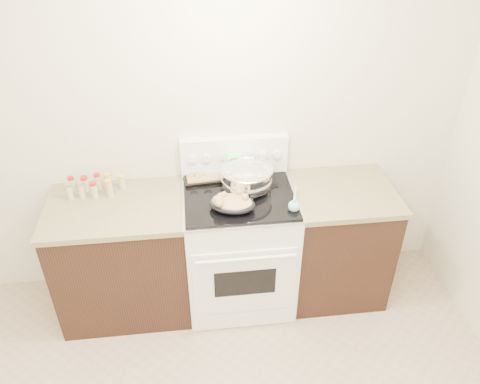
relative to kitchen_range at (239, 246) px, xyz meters
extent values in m
cube|color=beige|center=(-0.35, 0.35, 0.86)|extent=(4.00, 0.05, 2.70)
cube|color=black|center=(-0.83, 0.01, -0.05)|extent=(0.90, 0.64, 0.88)
cube|color=brown|center=(-0.83, 0.01, 0.41)|extent=(0.93, 0.67, 0.04)
cube|color=black|center=(0.73, 0.01, -0.05)|extent=(0.70, 0.64, 0.88)
cube|color=brown|center=(0.73, 0.01, 0.41)|extent=(0.73, 0.67, 0.04)
cube|color=white|center=(0.00, 0.00, -0.03)|extent=(0.76, 0.66, 0.92)
cube|color=white|center=(0.00, -0.34, -0.04)|extent=(0.70, 0.01, 0.55)
cube|color=black|center=(0.00, -0.35, -0.04)|extent=(0.42, 0.01, 0.22)
cylinder|color=white|center=(0.00, -0.38, 0.21)|extent=(0.65, 0.02, 0.02)
cube|color=white|center=(0.00, -0.34, -0.41)|extent=(0.70, 0.01, 0.14)
cube|color=silver|center=(0.00, 0.00, 0.44)|extent=(0.78, 0.68, 0.01)
cube|color=black|center=(0.00, 0.00, 0.45)|extent=(0.74, 0.64, 0.01)
cube|color=white|center=(0.00, 0.29, 0.59)|extent=(0.76, 0.07, 0.28)
cylinder|color=white|center=(-0.30, 0.24, 0.61)|extent=(0.06, 0.02, 0.06)
cylinder|color=white|center=(-0.20, 0.24, 0.61)|extent=(0.06, 0.02, 0.06)
cylinder|color=white|center=(0.20, 0.24, 0.61)|extent=(0.06, 0.02, 0.06)
cylinder|color=white|center=(0.30, 0.24, 0.61)|extent=(0.06, 0.02, 0.06)
cube|color=#19E533|center=(0.00, 0.25, 0.61)|extent=(0.09, 0.00, 0.04)
cube|color=silver|center=(-0.08, 0.25, 0.61)|extent=(0.05, 0.00, 0.05)
cube|color=silver|center=(0.08, 0.25, 0.61)|extent=(0.05, 0.00, 0.05)
ellipsoid|color=silver|center=(0.06, 0.06, 0.52)|extent=(0.37, 0.37, 0.21)
cylinder|color=silver|center=(0.06, 0.06, 0.46)|extent=(0.19, 0.19, 0.01)
torus|color=silver|center=(0.06, 0.06, 0.61)|extent=(0.36, 0.36, 0.02)
cylinder|color=silver|center=(0.06, 0.06, 0.55)|extent=(0.34, 0.34, 0.12)
cylinder|color=brown|center=(0.06, 0.06, 0.60)|extent=(0.32, 0.32, 0.00)
cube|color=beige|center=(0.13, -0.03, 0.60)|extent=(0.03, 0.03, 0.02)
cube|color=beige|center=(0.19, 0.07, 0.60)|extent=(0.03, 0.03, 0.02)
cube|color=beige|center=(0.00, 0.03, 0.60)|extent=(0.04, 0.04, 0.03)
cube|color=beige|center=(0.17, 0.14, 0.60)|extent=(0.03, 0.03, 0.02)
cube|color=beige|center=(0.08, 0.01, 0.60)|extent=(0.04, 0.04, 0.03)
cube|color=beige|center=(0.01, 0.06, 0.60)|extent=(0.03, 0.03, 0.02)
cube|color=beige|center=(0.05, 0.15, 0.60)|extent=(0.03, 0.03, 0.02)
cube|color=beige|center=(0.14, 0.01, 0.60)|extent=(0.03, 0.03, 0.02)
cube|color=beige|center=(0.00, 0.03, 0.60)|extent=(0.04, 0.04, 0.03)
cube|color=beige|center=(0.03, -0.01, 0.60)|extent=(0.04, 0.04, 0.03)
cube|color=beige|center=(-0.02, -0.03, 0.60)|extent=(0.04, 0.04, 0.03)
cube|color=beige|center=(-0.04, 0.07, 0.60)|extent=(0.04, 0.04, 0.02)
cube|color=beige|center=(-0.07, 0.03, 0.60)|extent=(0.04, 0.04, 0.03)
ellipsoid|color=black|center=(-0.06, -0.16, 0.49)|extent=(0.35, 0.29, 0.08)
ellipsoid|color=tan|center=(-0.06, -0.16, 0.51)|extent=(0.31, 0.26, 0.06)
sphere|color=tan|center=(-0.15, -0.21, 0.54)|extent=(0.05, 0.05, 0.05)
sphere|color=tan|center=(-0.11, -0.12, 0.54)|extent=(0.04, 0.04, 0.04)
sphere|color=tan|center=(-0.13, -0.13, 0.54)|extent=(0.05, 0.05, 0.05)
sphere|color=tan|center=(-0.01, -0.09, 0.54)|extent=(0.04, 0.04, 0.04)
sphere|color=tan|center=(-0.15, -0.17, 0.54)|extent=(0.05, 0.05, 0.05)
sphere|color=tan|center=(-0.16, -0.17, 0.54)|extent=(0.06, 0.06, 0.06)
sphere|color=tan|center=(-0.15, -0.16, 0.54)|extent=(0.05, 0.05, 0.05)
sphere|color=tan|center=(0.02, -0.16, 0.54)|extent=(0.05, 0.05, 0.05)
cube|color=black|center=(-0.17, 0.28, 0.46)|extent=(0.43, 0.32, 0.02)
cube|color=tan|center=(-0.17, 0.28, 0.48)|extent=(0.39, 0.27, 0.02)
sphere|color=tan|center=(-0.31, 0.22, 0.49)|extent=(0.04, 0.04, 0.04)
sphere|color=tan|center=(-0.21, 0.33, 0.49)|extent=(0.04, 0.04, 0.04)
sphere|color=tan|center=(-0.15, 0.35, 0.49)|extent=(0.03, 0.03, 0.03)
sphere|color=tan|center=(-0.28, 0.24, 0.49)|extent=(0.04, 0.04, 0.04)
sphere|color=tan|center=(-0.16, 0.35, 0.49)|extent=(0.04, 0.04, 0.04)
sphere|color=tan|center=(-0.03, 0.21, 0.49)|extent=(0.04, 0.04, 0.04)
sphere|color=tan|center=(-0.17, 0.28, 0.49)|extent=(0.03, 0.03, 0.03)
sphere|color=tan|center=(-0.23, 0.23, 0.49)|extent=(0.03, 0.03, 0.03)
sphere|color=tan|center=(-0.22, 0.34, 0.49)|extent=(0.04, 0.04, 0.04)
sphere|color=tan|center=(-0.27, 0.20, 0.49)|extent=(0.04, 0.04, 0.04)
cylinder|color=#A06C49|center=(0.07, 0.06, 0.46)|extent=(0.03, 0.29, 0.01)
sphere|color=#A06C49|center=(0.07, -0.05, 0.47)|extent=(0.04, 0.04, 0.04)
sphere|color=#8DCBD2|center=(0.33, -0.22, 0.48)|extent=(0.08, 0.08, 0.08)
cylinder|color=#8DCBD2|center=(0.36, -0.11, 0.51)|extent=(0.08, 0.24, 0.07)
cylinder|color=#BFB28C|center=(-1.13, 0.21, 0.48)|extent=(0.04, 0.04, 0.09)
cylinder|color=#B21414|center=(-1.13, 0.21, 0.53)|extent=(0.04, 0.04, 0.02)
cylinder|color=#BFB28C|center=(-1.04, 0.21, 0.48)|extent=(0.05, 0.05, 0.10)
cylinder|color=#B21414|center=(-1.04, 0.21, 0.53)|extent=(0.05, 0.05, 0.02)
cylinder|color=#BFB28C|center=(-0.96, 0.21, 0.48)|extent=(0.04, 0.04, 0.11)
cylinder|color=#B21414|center=(-0.96, 0.21, 0.55)|extent=(0.04, 0.04, 0.02)
cylinder|color=#BFB28C|center=(-0.88, 0.20, 0.49)|extent=(0.04, 0.04, 0.11)
cylinder|color=gold|center=(-0.88, 0.20, 0.55)|extent=(0.04, 0.04, 0.02)
cylinder|color=#BFB28C|center=(-0.79, 0.21, 0.47)|extent=(0.05, 0.05, 0.09)
cylinder|color=gold|center=(-0.79, 0.21, 0.53)|extent=(0.05, 0.05, 0.02)
cylinder|color=#BFB28C|center=(-1.13, 0.11, 0.48)|extent=(0.04, 0.04, 0.10)
cylinder|color=#B2B2B7|center=(-1.13, 0.11, 0.54)|extent=(0.04, 0.04, 0.02)
cylinder|color=#BFB28C|center=(-1.05, 0.12, 0.48)|extent=(0.04, 0.04, 0.10)
cylinder|color=#B2B2B7|center=(-1.05, 0.12, 0.54)|extent=(0.04, 0.04, 0.02)
cylinder|color=#BFB28C|center=(-0.97, 0.11, 0.48)|extent=(0.04, 0.04, 0.11)
cylinder|color=#B21414|center=(-0.97, 0.11, 0.55)|extent=(0.04, 0.04, 0.02)
cylinder|color=#BFB28C|center=(-0.87, 0.12, 0.48)|extent=(0.04, 0.04, 0.11)
cylinder|color=gold|center=(-0.87, 0.12, 0.55)|extent=(0.05, 0.05, 0.02)
camera|label=1|loc=(-0.30, -2.59, 2.24)|focal=35.00mm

